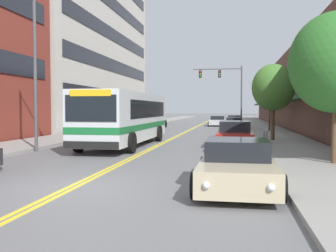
{
  "coord_description": "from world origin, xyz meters",
  "views": [
    {
      "loc": [
        4.23,
        -9.45,
        2.1
      ],
      "look_at": [
        0.3,
        13.04,
        1.04
      ],
      "focal_mm": 40.0,
      "sensor_mm": 36.0,
      "label": 1
    }
  ],
  "objects_px": {
    "car_silver_moving_lead": "(218,121)",
    "street_tree_right_mid": "(273,88)",
    "traffic_signal_mast": "(226,83)",
    "street_tree_right_far": "(270,89)",
    "car_beige_parked_right_foreground": "(237,166)",
    "car_slate_blue_parked_right_end": "(235,121)",
    "street_tree_right_near": "(336,63)",
    "fire_hydrant": "(266,137)",
    "city_bus": "(127,116)",
    "car_dark_grey_parked_left_mid": "(155,122)",
    "car_white_parked_right_mid": "(234,124)",
    "car_red_parked_right_far": "(235,136)",
    "street_lamp_left_near": "(41,44)"
  },
  "relations": [
    {
      "from": "car_dark_grey_parked_left_mid",
      "to": "car_silver_moving_lead",
      "type": "height_order",
      "value": "car_dark_grey_parked_left_mid"
    },
    {
      "from": "street_tree_right_far",
      "to": "fire_hydrant",
      "type": "relative_size",
      "value": 6.05
    },
    {
      "from": "car_silver_moving_lead",
      "to": "street_tree_right_mid",
      "type": "xyz_separation_m",
      "value": [
        4.34,
        -22.01,
        2.84
      ]
    },
    {
      "from": "street_lamp_left_near",
      "to": "street_tree_right_far",
      "type": "relative_size",
      "value": 1.71
    },
    {
      "from": "car_slate_blue_parked_right_end",
      "to": "car_white_parked_right_mid",
      "type": "bearing_deg",
      "value": -90.88
    },
    {
      "from": "car_silver_moving_lead",
      "to": "car_red_parked_right_far",
      "type": "bearing_deg",
      "value": -85.74
    },
    {
      "from": "fire_hydrant",
      "to": "city_bus",
      "type": "bearing_deg",
      "value": 179.15
    },
    {
      "from": "car_dark_grey_parked_left_mid",
      "to": "traffic_signal_mast",
      "type": "relative_size",
      "value": 0.61
    },
    {
      "from": "car_dark_grey_parked_left_mid",
      "to": "street_tree_right_near",
      "type": "xyz_separation_m",
      "value": [
        12.14,
        -26.28,
        3.11
      ]
    },
    {
      "from": "car_red_parked_right_far",
      "to": "car_dark_grey_parked_left_mid",
      "type": "bearing_deg",
      "value": 112.53
    },
    {
      "from": "car_beige_parked_right_foreground",
      "to": "car_slate_blue_parked_right_end",
      "type": "bearing_deg",
      "value": 89.89
    },
    {
      "from": "street_tree_right_mid",
      "to": "traffic_signal_mast",
      "type": "bearing_deg",
      "value": 98.48
    },
    {
      "from": "car_silver_moving_lead",
      "to": "street_tree_right_far",
      "type": "height_order",
      "value": "street_tree_right_far"
    },
    {
      "from": "car_slate_blue_parked_right_end",
      "to": "street_tree_right_far",
      "type": "height_order",
      "value": "street_tree_right_far"
    },
    {
      "from": "fire_hydrant",
      "to": "street_lamp_left_near",
      "type": "bearing_deg",
      "value": -161.48
    },
    {
      "from": "car_beige_parked_right_foreground",
      "to": "car_slate_blue_parked_right_end",
      "type": "xyz_separation_m",
      "value": [
        0.07,
        33.64,
        0.05
      ]
    },
    {
      "from": "car_silver_moving_lead",
      "to": "traffic_signal_mast",
      "type": "xyz_separation_m",
      "value": [
        0.93,
        0.87,
        4.66
      ]
    },
    {
      "from": "street_tree_right_mid",
      "to": "street_tree_right_far",
      "type": "xyz_separation_m",
      "value": [
        0.74,
        10.27,
        0.46
      ]
    },
    {
      "from": "car_beige_parked_right_foreground",
      "to": "street_tree_right_far",
      "type": "relative_size",
      "value": 0.88
    },
    {
      "from": "car_white_parked_right_mid",
      "to": "car_slate_blue_parked_right_end",
      "type": "bearing_deg",
      "value": 89.12
    },
    {
      "from": "city_bus",
      "to": "street_tree_right_mid",
      "type": "height_order",
      "value": "street_tree_right_mid"
    },
    {
      "from": "car_white_parked_right_mid",
      "to": "car_red_parked_right_far",
      "type": "distance_m",
      "value": 17.71
    },
    {
      "from": "car_slate_blue_parked_right_end",
      "to": "car_silver_moving_lead",
      "type": "height_order",
      "value": "car_slate_blue_parked_right_end"
    },
    {
      "from": "car_white_parked_right_mid",
      "to": "street_tree_right_mid",
      "type": "relative_size",
      "value": 1.01
    },
    {
      "from": "car_white_parked_right_mid",
      "to": "street_tree_right_near",
      "type": "xyz_separation_m",
      "value": [
        3.49,
        -23.14,
        3.15
      ]
    },
    {
      "from": "car_silver_moving_lead",
      "to": "street_lamp_left_near",
      "type": "relative_size",
      "value": 0.54
    },
    {
      "from": "city_bus",
      "to": "street_tree_right_near",
      "type": "distance_m",
      "value": 11.79
    },
    {
      "from": "traffic_signal_mast",
      "to": "street_lamp_left_near",
      "type": "bearing_deg",
      "value": -105.32
    },
    {
      "from": "street_tree_right_far",
      "to": "street_lamp_left_near",
      "type": "bearing_deg",
      "value": -125.29
    },
    {
      "from": "car_dark_grey_parked_left_mid",
      "to": "car_white_parked_right_mid",
      "type": "height_order",
      "value": "car_dark_grey_parked_left_mid"
    },
    {
      "from": "car_red_parked_right_far",
      "to": "fire_hydrant",
      "type": "distance_m",
      "value": 1.91
    },
    {
      "from": "traffic_signal_mast",
      "to": "car_beige_parked_right_foreground",
      "type": "bearing_deg",
      "value": -88.33
    },
    {
      "from": "car_dark_grey_parked_left_mid",
      "to": "car_red_parked_right_far",
      "type": "height_order",
      "value": "car_red_parked_right_far"
    },
    {
      "from": "car_dark_grey_parked_left_mid",
      "to": "car_silver_moving_lead",
      "type": "relative_size",
      "value": 0.94
    },
    {
      "from": "traffic_signal_mast",
      "to": "street_tree_right_far",
      "type": "distance_m",
      "value": 13.34
    },
    {
      "from": "city_bus",
      "to": "car_dark_grey_parked_left_mid",
      "type": "bearing_deg",
      "value": 97.33
    },
    {
      "from": "car_red_parked_right_far",
      "to": "street_tree_right_mid",
      "type": "bearing_deg",
      "value": 62.66
    },
    {
      "from": "car_silver_moving_lead",
      "to": "street_tree_right_mid",
      "type": "height_order",
      "value": "street_tree_right_mid"
    },
    {
      "from": "car_beige_parked_right_foreground",
      "to": "street_tree_right_near",
      "type": "xyz_separation_m",
      "value": [
        3.46,
        4.17,
        3.14
      ]
    },
    {
      "from": "car_beige_parked_right_foreground",
      "to": "street_tree_right_near",
      "type": "bearing_deg",
      "value": 50.36
    },
    {
      "from": "car_beige_parked_right_foreground",
      "to": "traffic_signal_mast",
      "type": "relative_size",
      "value": 0.62
    },
    {
      "from": "car_dark_grey_parked_left_mid",
      "to": "traffic_signal_mast",
      "type": "height_order",
      "value": "traffic_signal_mast"
    },
    {
      "from": "city_bus",
      "to": "car_beige_parked_right_foreground",
      "type": "relative_size",
      "value": 2.37
    },
    {
      "from": "car_red_parked_right_far",
      "to": "street_tree_right_far",
      "type": "relative_size",
      "value": 0.94
    },
    {
      "from": "car_slate_blue_parked_right_end",
      "to": "street_tree_right_near",
      "type": "xyz_separation_m",
      "value": [
        3.39,
        -29.47,
        3.09
      ]
    },
    {
      "from": "city_bus",
      "to": "car_beige_parked_right_foreground",
      "type": "bearing_deg",
      "value": -60.15
    },
    {
      "from": "car_beige_parked_right_foreground",
      "to": "street_tree_right_mid",
      "type": "relative_size",
      "value": 0.96
    },
    {
      "from": "street_tree_right_near",
      "to": "street_lamp_left_near",
      "type": "bearing_deg",
      "value": 167.88
    },
    {
      "from": "car_dark_grey_parked_left_mid",
      "to": "car_white_parked_right_mid",
      "type": "bearing_deg",
      "value": -19.98
    },
    {
      "from": "car_beige_parked_right_foreground",
      "to": "street_tree_right_mid",
      "type": "distance_m",
      "value": 14.64
    }
  ]
}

